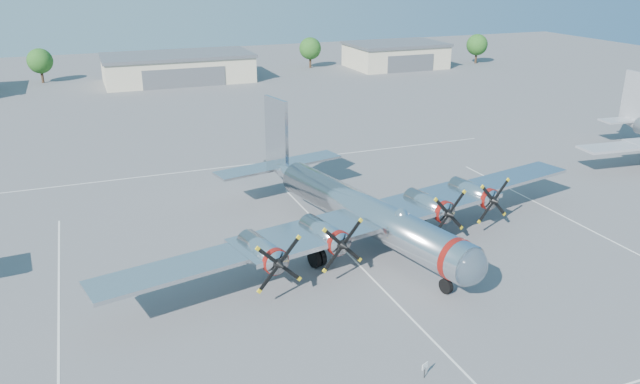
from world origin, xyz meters
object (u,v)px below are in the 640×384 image
object	(u,v)px
tree_west	(40,61)
info_placard	(425,368)
main_bomber_b29	(356,241)
tree_east	(310,48)
tree_far_east	(477,45)
hangar_east	(395,55)
hangar_center	(178,68)

from	to	relation	value
tree_west	info_placard	size ratio (longest dim) A/B	6.74
tree_west	main_bomber_b29	size ratio (longest dim) A/B	0.15
tree_west	tree_east	distance (m)	55.04
main_bomber_b29	tree_far_east	bearing A→B (deg)	37.42
main_bomber_b29	info_placard	bearing A→B (deg)	-115.07
hangar_east	tree_west	bearing A→B (deg)	173.72
tree_west	tree_far_east	size ratio (longest dim) A/B	1.00
tree_west	hangar_east	bearing A→B (deg)	-6.28
hangar_east	tree_far_east	xyz separation A→B (m)	(20.00, -1.96, 1.51)
hangar_east	info_placard	world-z (taller)	hangar_east
tree_far_east	main_bomber_b29	size ratio (longest dim) A/B	0.15
tree_west	info_placard	xyz separation A→B (m)	(22.58, -107.29, -3.53)
hangar_center	hangar_east	distance (m)	48.00
hangar_east	tree_east	bearing A→B (deg)	161.46
tree_west	tree_far_east	xyz separation A→B (m)	(93.00, -10.00, 0.00)
hangar_center	tree_east	distance (m)	30.64
tree_east	tree_far_east	distance (m)	38.83
hangar_center	info_placard	bearing A→B (deg)	-91.40
main_bomber_b29	info_placard	xyz separation A→B (m)	(-4.07, -18.33, 0.69)
hangar_center	hangar_east	bearing A→B (deg)	0.00
tree_east	info_placard	world-z (taller)	tree_east
hangar_east	tree_far_east	distance (m)	20.15
tree_east	tree_far_east	size ratio (longest dim) A/B	1.00
main_bomber_b29	info_placard	distance (m)	18.79
hangar_east	tree_east	size ratio (longest dim) A/B	3.10
tree_far_east	tree_west	bearing A→B (deg)	173.86
hangar_east	tree_west	world-z (taller)	tree_west
hangar_center	main_bomber_b29	world-z (taller)	hangar_center
hangar_east	info_placard	distance (m)	111.34
tree_far_east	main_bomber_b29	bearing A→B (deg)	-130.04
hangar_east	main_bomber_b29	distance (m)	93.30
tree_east	main_bomber_b29	bearing A→B (deg)	-108.05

